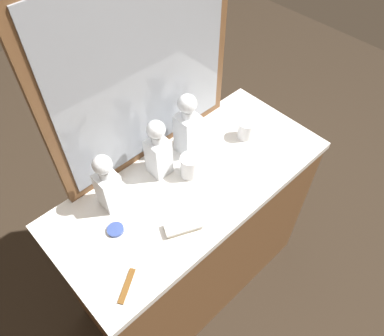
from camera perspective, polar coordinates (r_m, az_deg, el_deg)
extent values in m
plane|color=#2D2319|center=(2.26, 0.00, -16.16)|extent=(6.00, 6.00, 0.00)
cube|color=brown|center=(1.88, 0.00, -10.78)|extent=(1.14, 0.51, 0.86)
cube|color=silver|center=(1.50, 0.00, -2.36)|extent=(1.17, 0.53, 0.03)
cube|color=brown|center=(1.36, -7.49, 14.69)|extent=(0.81, 0.03, 0.80)
cube|color=gray|center=(1.35, -7.08, 14.43)|extent=(0.73, 0.01, 0.72)
cube|color=white|center=(1.53, -0.68, 5.29)|extent=(0.08, 0.08, 0.19)
cube|color=brown|center=(1.55, -0.67, 4.79)|extent=(0.07, 0.07, 0.15)
cylinder|color=white|center=(1.46, -0.72, 8.35)|extent=(0.05, 0.05, 0.03)
sphere|color=white|center=(1.43, -0.74, 9.84)|extent=(0.08, 0.08, 0.08)
cube|color=white|center=(1.46, -5.13, 1.72)|extent=(0.08, 0.08, 0.17)
cube|color=brown|center=(1.48, -5.07, 1.12)|extent=(0.07, 0.07, 0.12)
cylinder|color=white|center=(1.39, -5.42, 4.46)|extent=(0.04, 0.04, 0.03)
sphere|color=white|center=(1.36, -5.56, 5.87)|extent=(0.07, 0.07, 0.07)
cube|color=white|center=(1.39, -12.55, -3.35)|extent=(0.08, 0.08, 0.16)
cube|color=brown|center=(1.41, -12.41, -3.86)|extent=(0.07, 0.07, 0.12)
cylinder|color=white|center=(1.32, -13.25, -0.83)|extent=(0.04, 0.04, 0.03)
sphere|color=white|center=(1.28, -13.61, 0.49)|extent=(0.07, 0.07, 0.07)
cylinder|color=white|center=(1.47, -0.34, 0.28)|extent=(0.08, 0.08, 0.10)
cylinder|color=silver|center=(1.51, -0.34, -0.77)|extent=(0.07, 0.07, 0.01)
cylinder|color=white|center=(1.64, 8.26, 5.84)|extent=(0.07, 0.07, 0.08)
cylinder|color=silver|center=(1.67, 8.13, 4.98)|extent=(0.07, 0.07, 0.01)
cube|color=#B7A88C|center=(1.36, -1.34, -9.02)|extent=(0.13, 0.10, 0.01)
cube|color=beige|center=(1.35, -1.35, -8.76)|extent=(0.15, 0.11, 0.01)
cylinder|color=#33478C|center=(1.38, -11.66, -9.24)|extent=(0.06, 0.06, 0.01)
cube|color=brown|center=(1.28, -9.96, -17.36)|extent=(0.11, 0.08, 0.01)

